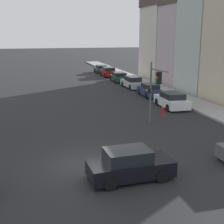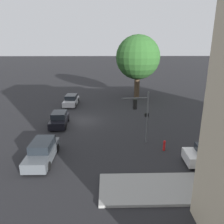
# 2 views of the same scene
# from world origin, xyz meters

# --- Properties ---
(ground_plane) EXTENTS (300.00, 300.00, 0.00)m
(ground_plane) POSITION_xyz_m (0.00, 0.00, 0.00)
(ground_plane) COLOR black
(sidewalk_strip) EXTENTS (3.11, 60.00, 0.18)m
(sidewalk_strip) POSITION_xyz_m (13.12, 32.50, 0.09)
(sidewalk_strip) COLOR gray
(sidewalk_strip) RESTS_ON ground_plane
(rowhouse_backdrop) EXTENTS (7.35, 26.00, 13.00)m
(rowhouse_backdrop) POSITION_xyz_m (18.33, 19.81, 6.16)
(rowhouse_backdrop) COLOR beige
(rowhouse_backdrop) RESTS_ON ground_plane
(traffic_signal) EXTENTS (0.75, 2.51, 4.75)m
(traffic_signal) POSITION_xyz_m (6.24, 6.02, 3.13)
(traffic_signal) COLOR #515456
(traffic_signal) RESTS_ON ground_plane
(crossing_car_1) EXTENTS (4.15, 1.96, 1.51)m
(crossing_car_1) POSITION_xyz_m (1.58, -2.30, 0.71)
(crossing_car_1) COLOR black
(crossing_car_1) RESTS_ON ground_plane
(parked_car_0) EXTENTS (2.17, 4.46, 1.47)m
(parked_car_0) POSITION_xyz_m (10.23, 11.03, 0.70)
(parked_car_0) COLOR silver
(parked_car_0) RESTS_ON ground_plane
(parked_car_1) EXTENTS (1.92, 4.04, 1.43)m
(parked_car_1) POSITION_xyz_m (10.38, 16.90, 0.68)
(parked_car_1) COLOR navy
(parked_car_1) RESTS_ON ground_plane
(parked_car_2) EXTENTS (1.96, 4.79, 1.51)m
(parked_car_2) POSITION_xyz_m (10.33, 22.76, 0.71)
(parked_car_2) COLOR #B7B7BC
(parked_car_2) RESTS_ON ground_plane
(parked_car_3) EXTENTS (2.11, 4.51, 1.37)m
(parked_car_3) POSITION_xyz_m (10.27, 28.69, 0.66)
(parked_car_3) COLOR #194728
(parked_car_3) RESTS_ON ground_plane
(parked_car_4) EXTENTS (2.01, 4.59, 1.53)m
(parked_car_4) POSITION_xyz_m (10.20, 34.85, 0.73)
(parked_car_4) COLOR maroon
(parked_car_4) RESTS_ON ground_plane
(parked_car_5) EXTENTS (1.93, 4.40, 1.38)m
(parked_car_5) POSITION_xyz_m (10.25, 40.10, 0.65)
(parked_car_5) COLOR #194728
(parked_car_5) RESTS_ON ground_plane
(fire_hydrant) EXTENTS (0.22, 0.22, 0.92)m
(fire_hydrant) POSITION_xyz_m (7.87, 7.87, 0.49)
(fire_hydrant) COLOR red
(fire_hydrant) RESTS_ON ground_plane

